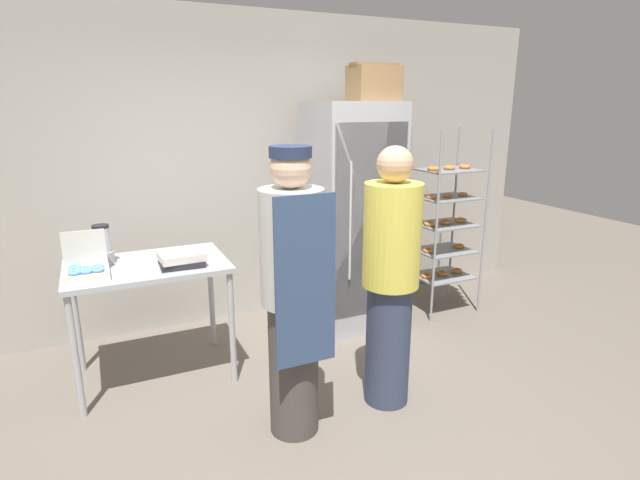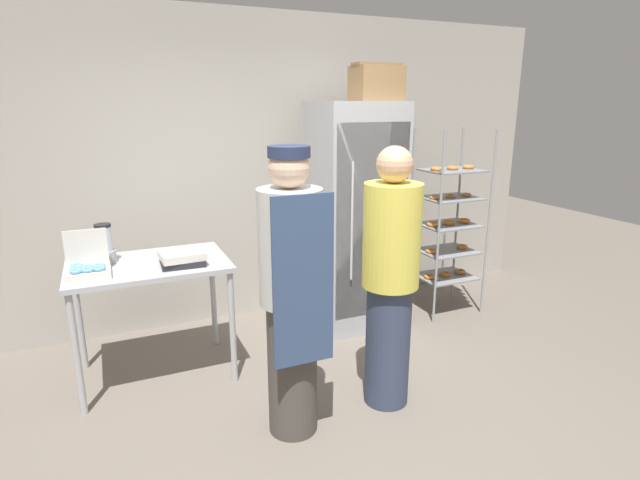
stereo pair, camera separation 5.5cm
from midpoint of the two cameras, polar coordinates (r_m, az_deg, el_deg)
The scene contains 11 objects.
ground_plane at distance 3.19m, azimuth 2.63°, elevation -22.64°, with size 14.00×14.00×0.00m, color #6B6056.
back_wall at distance 4.63m, azimuth -9.94°, elevation 7.80°, with size 6.40×0.12×2.75m, color #ADA89E.
refrigerator at distance 4.42m, azimuth 3.27°, elevation 2.61°, with size 0.72×0.70×1.98m.
baking_rack at distance 4.88m, azimuth 13.82°, elevation 1.78°, with size 0.58×0.47×1.75m.
prep_counter at distance 3.74m, azimuth -19.45°, elevation -4.02°, with size 1.09×0.73×0.88m.
donut_box at distance 3.56m, azimuth -25.57°, elevation -3.12°, with size 0.27×0.24×0.29m.
blender_pitcher at distance 3.80m, azimuth -23.98°, elevation -0.69°, with size 0.14×0.14×0.28m.
binder_stack at distance 3.59m, azimuth -16.00°, elevation -2.04°, with size 0.31×0.28×0.10m.
cardboard_storage_box at distance 4.31m, azimuth 5.82°, elevation 17.43°, with size 0.40×0.28×0.30m.
person_baker at distance 2.90m, azimuth -3.67°, elevation -6.00°, with size 0.37×0.39×1.74m.
person_customer at distance 3.24m, azimuth 7.57°, elevation -4.38°, with size 0.37×0.37×1.72m.
Camera 1 is at (-1.20, -2.21, 1.96)m, focal length 28.00 mm.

